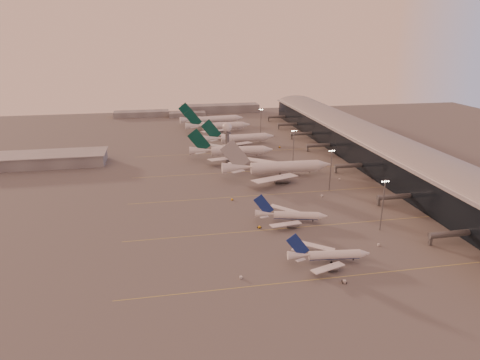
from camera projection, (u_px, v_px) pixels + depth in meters
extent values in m
plane|color=#585555|center=(259.00, 241.00, 189.84)|extent=(700.00, 700.00, 0.00)
cube|color=#D6C84B|center=(357.00, 275.00, 162.56)|extent=(180.00, 0.25, 0.02)
cube|color=#D6C84B|center=(315.00, 226.00, 204.41)|extent=(180.00, 0.25, 0.02)
cube|color=#D6C84B|center=(288.00, 193.00, 246.25)|extent=(180.00, 0.25, 0.02)
cube|color=#D6C84B|center=(269.00, 170.00, 288.10)|extent=(180.00, 0.25, 0.02)
cube|color=#D6C84B|center=(253.00, 151.00, 334.59)|extent=(180.00, 0.25, 0.02)
cube|color=black|center=(370.00, 148.00, 308.20)|extent=(36.00, 360.00, 18.00)
cylinder|color=gray|center=(372.00, 136.00, 305.30)|extent=(10.08, 360.00, 10.08)
cube|color=gray|center=(372.00, 136.00, 305.23)|extent=(40.00, 362.00, 0.80)
cylinder|color=#5B5E63|center=(452.00, 234.00, 186.06)|extent=(22.00, 2.80, 2.80)
cube|color=#5B5E63|center=(430.00, 241.00, 185.05)|extent=(1.20, 1.20, 4.40)
cylinder|color=#5B5E63|center=(396.00, 197.00, 228.84)|extent=(22.00, 2.80, 2.80)
cube|color=#5B5E63|center=(379.00, 202.00, 227.82)|extent=(1.20, 1.20, 4.40)
cylinder|color=#5B5E63|center=(350.00, 166.00, 282.77)|extent=(22.00, 2.80, 2.80)
cube|color=#5B5E63|center=(336.00, 170.00, 281.75)|extent=(1.20, 1.20, 4.40)
cylinder|color=#5B5E63|center=(320.00, 145.00, 334.84)|extent=(22.00, 2.80, 2.80)
cube|color=#5B5E63|center=(308.00, 149.00, 333.83)|extent=(1.20, 1.20, 4.40)
cylinder|color=#5B5E63|center=(303.00, 134.00, 373.90)|extent=(22.00, 2.80, 2.80)
cube|color=#5B5E63|center=(292.00, 137.00, 372.88)|extent=(1.20, 1.20, 4.40)
cylinder|color=#5B5E63|center=(289.00, 124.00, 412.95)|extent=(22.00, 2.80, 2.80)
cube|color=#5B5E63|center=(279.00, 127.00, 411.94)|extent=(1.20, 1.20, 4.40)
cylinder|color=#5B5E63|center=(278.00, 117.00, 450.15)|extent=(22.00, 2.80, 2.80)
cube|color=#5B5E63|center=(268.00, 119.00, 449.13)|extent=(1.20, 1.20, 4.40)
cube|color=slate|center=(46.00, 160.00, 297.63)|extent=(80.00, 25.00, 8.00)
cube|color=gray|center=(45.00, 154.00, 296.27)|extent=(82.00, 27.00, 0.60)
cylinder|color=#5B5E63|center=(227.00, 149.00, 298.75)|extent=(2.60, 2.60, 22.00)
cylinder|color=#5B5E63|center=(227.00, 133.00, 295.03)|extent=(5.20, 5.20, 1.20)
sphere|color=silver|center=(227.00, 127.00, 293.77)|extent=(6.40, 6.40, 6.40)
cylinder|color=#5B5E63|center=(227.00, 122.00, 292.58)|extent=(0.16, 0.16, 2.00)
cylinder|color=#5B5E63|center=(383.00, 205.00, 196.00)|extent=(0.56, 0.56, 25.00)
cube|color=#5B5E63|center=(386.00, 181.00, 192.12)|extent=(3.60, 0.25, 0.25)
sphere|color=#FFEABF|center=(382.00, 182.00, 191.98)|extent=(0.56, 0.56, 0.56)
sphere|color=#FFEABF|center=(384.00, 182.00, 192.16)|extent=(0.56, 0.56, 0.56)
sphere|color=#FFEABF|center=(386.00, 181.00, 192.33)|extent=(0.56, 0.56, 0.56)
sphere|color=#FFEABF|center=(388.00, 181.00, 192.51)|extent=(0.56, 0.56, 0.56)
cylinder|color=#5B5E63|center=(331.00, 170.00, 246.61)|extent=(0.56, 0.56, 25.00)
cube|color=#5B5E63|center=(332.00, 150.00, 242.73)|extent=(3.60, 0.25, 0.25)
sphere|color=#FFEABF|center=(329.00, 151.00, 242.60)|extent=(0.56, 0.56, 0.56)
sphere|color=#FFEABF|center=(331.00, 151.00, 242.78)|extent=(0.56, 0.56, 0.56)
sphere|color=#FFEABF|center=(333.00, 151.00, 242.95)|extent=(0.56, 0.56, 0.56)
sphere|color=#FFEABF|center=(334.00, 151.00, 243.13)|extent=(0.56, 0.56, 0.56)
cylinder|color=#5B5E63|center=(293.00, 147.00, 296.88)|extent=(0.56, 0.56, 25.00)
cube|color=#5B5E63|center=(294.00, 130.00, 293.00)|extent=(3.60, 0.25, 0.25)
sphere|color=#FFEABF|center=(292.00, 131.00, 292.86)|extent=(0.56, 0.56, 0.56)
sphere|color=#FFEABF|center=(293.00, 131.00, 293.04)|extent=(0.56, 0.56, 0.56)
sphere|color=#FFEABF|center=(295.00, 131.00, 293.22)|extent=(0.56, 0.56, 0.56)
sphere|color=#FFEABF|center=(296.00, 131.00, 293.39)|extent=(0.56, 0.56, 0.56)
cylinder|color=#5B5E63|center=(261.00, 122.00, 380.21)|extent=(0.56, 0.56, 25.00)
cube|color=#5B5E63|center=(261.00, 109.00, 376.34)|extent=(3.60, 0.25, 0.25)
sphere|color=#FFEABF|center=(259.00, 110.00, 376.20)|extent=(0.56, 0.56, 0.56)
sphere|color=#FFEABF|center=(260.00, 109.00, 376.38)|extent=(0.56, 0.56, 0.56)
sphere|color=#FFEABF|center=(262.00, 109.00, 376.55)|extent=(0.56, 0.56, 0.56)
sphere|color=#FFEABF|center=(263.00, 109.00, 376.73)|extent=(0.56, 0.56, 0.56)
cube|color=slate|center=(141.00, 114.00, 475.88)|extent=(60.00, 18.00, 6.00)
cube|color=slate|center=(220.00, 108.00, 500.52)|extent=(90.00, 20.00, 9.00)
cube|color=slate|center=(187.00, 114.00, 475.53)|extent=(40.00, 15.00, 5.00)
cylinder|color=silver|center=(334.00, 256.00, 170.97)|extent=(20.95, 5.71, 3.52)
cylinder|color=navy|center=(334.00, 257.00, 171.23)|extent=(20.43, 4.68, 2.54)
cone|color=silver|center=(365.00, 255.00, 171.91)|extent=(4.36, 3.93, 3.52)
cone|color=silver|center=(298.00, 256.00, 169.72)|extent=(9.00, 4.43, 3.52)
cube|color=silver|center=(328.00, 269.00, 162.61)|extent=(15.18, 8.80, 1.11)
cylinder|color=slate|center=(333.00, 269.00, 165.25)|extent=(4.23, 2.70, 2.29)
cube|color=slate|center=(333.00, 267.00, 164.93)|extent=(0.30, 0.26, 1.41)
cube|color=silver|center=(317.00, 247.00, 178.96)|extent=(14.34, 11.27, 1.11)
cylinder|color=slate|center=(323.00, 253.00, 177.74)|extent=(4.23, 2.70, 2.29)
cube|color=slate|center=(324.00, 251.00, 177.42)|extent=(0.30, 0.26, 1.41)
cube|color=navy|center=(298.00, 246.00, 168.28)|extent=(9.65, 1.35, 10.50)
cube|color=silver|center=(301.00, 261.00, 165.91)|extent=(4.28, 2.77, 0.23)
cube|color=silver|center=(296.00, 251.00, 173.47)|extent=(4.19, 3.40, 0.23)
cylinder|color=black|center=(353.00, 260.00, 172.35)|extent=(0.46, 0.46, 0.93)
cylinder|color=black|center=(329.00, 259.00, 173.53)|extent=(1.06, 0.57, 1.02)
cylinder|color=black|center=(331.00, 264.00, 169.69)|extent=(1.06, 0.57, 1.02)
cylinder|color=silver|center=(296.00, 216.00, 207.68)|extent=(21.93, 9.01, 3.69)
cylinder|color=navy|center=(296.00, 218.00, 207.94)|extent=(21.26, 7.90, 2.66)
cone|color=silver|center=(323.00, 217.00, 206.86)|extent=(4.99, 4.63, 3.69)
cone|color=silver|center=(264.00, 215.00, 208.49)|extent=(9.74, 5.86, 3.69)
cube|color=silver|center=(286.00, 225.00, 199.63)|extent=(16.11, 7.20, 1.16)
cylinder|color=slate|center=(291.00, 227.00, 202.04)|extent=(4.67, 3.38, 2.40)
cube|color=slate|center=(291.00, 225.00, 201.71)|extent=(0.34, 0.31, 1.48)
cube|color=silver|center=(284.00, 210.00, 216.80)|extent=(14.03, 13.29, 1.16)
cylinder|color=slate|center=(290.00, 215.00, 215.15)|extent=(4.67, 3.38, 2.40)
cube|color=slate|center=(290.00, 213.00, 214.82)|extent=(0.34, 0.31, 1.48)
cube|color=navy|center=(264.00, 206.00, 207.04)|extent=(9.90, 2.87, 11.01)
cube|color=silver|center=(264.00, 218.00, 204.49)|extent=(4.43, 2.38, 0.24)
cube|color=silver|center=(265.00, 211.00, 212.43)|extent=(4.22, 3.93, 0.24)
cylinder|color=black|center=(313.00, 222.00, 207.97)|extent=(0.49, 0.49, 0.97)
cylinder|color=black|center=(292.00, 219.00, 210.61)|extent=(1.16, 0.74, 1.07)
cylinder|color=black|center=(292.00, 223.00, 206.57)|extent=(1.16, 0.74, 1.07)
cylinder|color=silver|center=(285.00, 169.00, 275.18)|extent=(44.37, 8.26, 6.90)
cylinder|color=silver|center=(285.00, 171.00, 275.68)|extent=(43.43, 6.30, 4.97)
cone|color=silver|center=(324.00, 167.00, 279.06)|extent=(8.76, 7.16, 6.90)
cone|color=silver|center=(237.00, 170.00, 270.28)|extent=(18.73, 7.47, 6.90)
cube|color=silver|center=(275.00, 180.00, 256.81)|extent=(31.69, 20.61, 2.05)
cylinder|color=slate|center=(282.00, 182.00, 262.56)|extent=(8.68, 4.75, 4.49)
cube|color=slate|center=(282.00, 180.00, 262.04)|extent=(0.34, 0.29, 2.76)
cube|color=silver|center=(262.00, 163.00, 291.16)|extent=(31.18, 22.12, 2.05)
cylinder|color=slate|center=(271.00, 169.00, 288.79)|extent=(8.68, 4.75, 4.49)
cube|color=slate|center=(271.00, 166.00, 288.28)|extent=(0.34, 0.29, 2.76)
cube|color=#94979B|center=(235.00, 157.00, 267.51)|extent=(19.14, 0.98, 20.49)
cube|color=silver|center=(238.00, 174.00, 262.18)|extent=(9.11, 6.44, 0.28)
cube|color=silver|center=(234.00, 166.00, 278.17)|extent=(9.06, 6.82, 0.28)
cylinder|color=black|center=(309.00, 174.00, 279.02)|extent=(0.56, 0.56, 1.11)
cylinder|color=black|center=(278.00, 174.00, 278.29)|extent=(1.24, 0.59, 1.22)
cylinder|color=black|center=(280.00, 176.00, 273.71)|extent=(1.24, 0.59, 1.22)
cylinder|color=silver|center=(237.00, 152.00, 315.73)|extent=(38.63, 8.92, 6.18)
cylinder|color=silver|center=(237.00, 154.00, 316.18)|extent=(37.74, 7.14, 4.45)
cone|color=silver|center=(268.00, 151.00, 318.20)|extent=(7.84, 6.69, 6.18)
cone|color=silver|center=(201.00, 152.00, 312.54)|extent=(16.46, 7.32, 6.18)
cube|color=silver|center=(227.00, 160.00, 299.92)|extent=(28.03, 17.13, 1.83)
cylinder|color=slate|center=(233.00, 162.00, 304.83)|extent=(7.68, 4.54, 4.01)
cube|color=slate|center=(233.00, 160.00, 304.35)|extent=(0.34, 0.29, 2.47)
cube|color=silver|center=(223.00, 148.00, 330.20)|extent=(26.96, 20.24, 1.83)
cylinder|color=slate|center=(230.00, 153.00, 327.95)|extent=(7.68, 4.54, 4.01)
cube|color=slate|center=(230.00, 151.00, 327.48)|extent=(0.34, 0.29, 2.47)
cube|color=#073B33|center=(199.00, 142.00, 310.07)|extent=(16.97, 1.60, 18.27)
cube|color=silver|center=(200.00, 155.00, 305.50)|extent=(7.91, 5.34, 0.27)
cube|color=silver|center=(200.00, 149.00, 319.43)|extent=(7.80, 6.12, 0.27)
cylinder|color=black|center=(257.00, 156.00, 318.54)|extent=(0.53, 0.53, 1.06)
cylinder|color=black|center=(233.00, 156.00, 318.82)|extent=(1.21, 0.62, 1.17)
cylinder|color=black|center=(234.00, 158.00, 314.42)|extent=(1.21, 0.62, 1.17)
cylinder|color=silver|center=(244.00, 139.00, 355.26)|extent=(37.78, 8.29, 6.05)
cylinder|color=silver|center=(244.00, 141.00, 355.69)|extent=(36.93, 6.56, 4.35)
cone|color=silver|center=(269.00, 138.00, 360.44)|extent=(7.61, 6.47, 6.05)
cone|color=silver|center=(212.00, 140.00, 348.85)|extent=(16.06, 6.98, 6.05)
cube|color=silver|center=(238.00, 146.00, 338.99)|extent=(26.51, 19.58, 1.79)
cylinder|color=slate|center=(242.00, 147.00, 344.28)|extent=(7.48, 4.36, 3.93)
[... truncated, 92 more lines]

